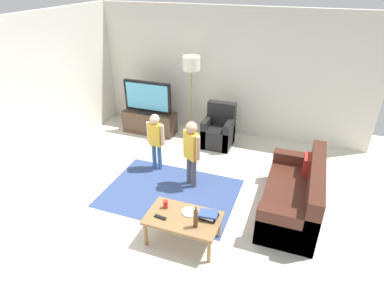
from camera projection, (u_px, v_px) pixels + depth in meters
ground at (179, 206)px, 5.23m from camera, size 7.80×7.80×0.00m
wall_back at (230, 74)px, 7.01m from camera, size 6.00×0.12×2.70m
wall_left at (12, 103)px, 5.46m from camera, size 0.12×6.00×2.70m
area_rug at (170, 193)px, 5.54m from camera, size 2.20×1.60×0.01m
tv_stand at (150, 122)px, 7.48m from camera, size 1.20×0.44×0.50m
tv at (148, 97)px, 7.17m from camera, size 1.10×0.28×0.71m
couch at (297, 197)px, 4.97m from camera, size 0.80×1.80×0.86m
armchair at (219, 132)px, 6.93m from camera, size 0.60×0.60×0.90m
floor_lamp at (191, 68)px, 6.67m from camera, size 0.36×0.36×1.78m
child_near_tv at (156, 137)px, 5.91m from camera, size 0.37×0.18×1.10m
child_center at (191, 149)px, 5.39m from camera, size 0.36×0.26×1.21m
coffee_table at (183, 220)px, 4.39m from camera, size 1.00×0.60×0.42m
book_stack at (208, 215)px, 4.33m from camera, size 0.27×0.23×0.09m
bottle at (196, 219)px, 4.14m from camera, size 0.06×0.06×0.32m
tv_remote at (160, 217)px, 4.35m from camera, size 0.17×0.07×0.02m
soda_can at (166, 204)px, 4.51m from camera, size 0.07×0.07×0.12m
plate at (190, 212)px, 4.45m from camera, size 0.22×0.22×0.02m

